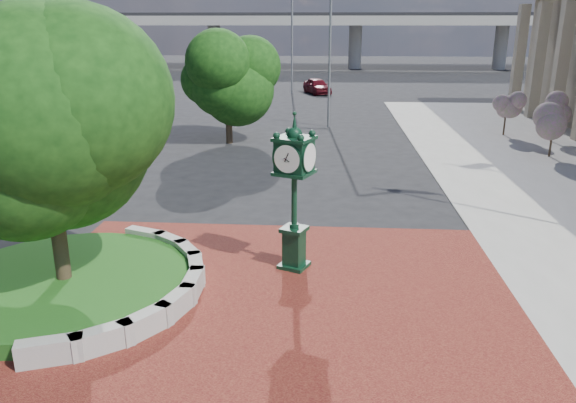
# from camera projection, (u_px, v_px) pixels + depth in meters

# --- Properties ---
(ground) EXTENTS (200.00, 200.00, 0.00)m
(ground) POSITION_uv_depth(u_px,v_px,m) (267.00, 299.00, 13.58)
(ground) COLOR black
(ground) RESTS_ON ground
(plaza) EXTENTS (12.00, 12.00, 0.04)m
(plaza) POSITION_uv_depth(u_px,v_px,m) (262.00, 319.00, 12.62)
(plaza) COLOR maroon
(plaza) RESTS_ON ground
(planter_wall) EXTENTS (2.96, 6.77, 0.54)m
(planter_wall) POSITION_uv_depth(u_px,v_px,m) (156.00, 285.00, 13.68)
(planter_wall) COLOR #9E9B93
(planter_wall) RESTS_ON ground
(grass_bed) EXTENTS (6.10, 6.10, 0.40)m
(grass_bed) POSITION_uv_depth(u_px,v_px,m) (65.00, 284.00, 13.85)
(grass_bed) COLOR #194914
(grass_bed) RESTS_ON ground
(overpass) EXTENTS (90.00, 12.00, 7.50)m
(overpass) POSITION_uv_depth(u_px,v_px,m) (318.00, 20.00, 78.06)
(overpass) COLOR #9E9B93
(overpass) RESTS_ON ground
(tree_planter) EXTENTS (5.20, 5.20, 6.33)m
(tree_planter) POSITION_uv_depth(u_px,v_px,m) (47.00, 144.00, 12.77)
(tree_planter) COLOR #38281C
(tree_planter) RESTS_ON ground
(tree_street) EXTENTS (4.40, 4.40, 5.45)m
(tree_street) POSITION_uv_depth(u_px,v_px,m) (228.00, 83.00, 29.95)
(tree_street) COLOR #38281C
(tree_street) RESTS_ON ground
(post_clock) EXTENTS (1.09, 1.09, 4.19)m
(post_clock) POSITION_uv_depth(u_px,v_px,m) (294.00, 187.00, 14.55)
(post_clock) COLOR black
(post_clock) RESTS_ON ground
(parked_car) EXTENTS (3.06, 4.50, 1.42)m
(parked_car) POSITION_uv_depth(u_px,v_px,m) (317.00, 86.00, 51.76)
(parked_car) COLOR #510B14
(parked_car) RESTS_ON ground
(street_lamp_near) EXTENTS (1.81, 0.87, 8.49)m
(street_lamp_near) POSITION_uv_depth(u_px,v_px,m) (333.00, 46.00, 34.30)
(street_lamp_near) COLOR slate
(street_lamp_near) RESTS_ON ground
(street_lamp_far) EXTENTS (2.29, 0.76, 10.35)m
(street_lamp_far) POSITION_uv_depth(u_px,v_px,m) (295.00, 25.00, 50.82)
(street_lamp_far) COLOR slate
(street_lamp_far) RESTS_ON ground
(shrub_near) EXTENTS (1.20, 1.20, 2.20)m
(shrub_near) POSITION_uv_depth(u_px,v_px,m) (553.00, 125.00, 27.21)
(shrub_near) COLOR #38281C
(shrub_near) RESTS_ON ground
(shrub_mid) EXTENTS (1.20, 1.20, 2.20)m
(shrub_mid) POSITION_uv_depth(u_px,v_px,m) (555.00, 113.00, 30.74)
(shrub_mid) COLOR #38281C
(shrub_mid) RESTS_ON ground
(shrub_far) EXTENTS (1.20, 1.20, 2.20)m
(shrub_far) POSITION_uv_depth(u_px,v_px,m) (506.00, 108.00, 32.45)
(shrub_far) COLOR #38281C
(shrub_far) RESTS_ON ground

